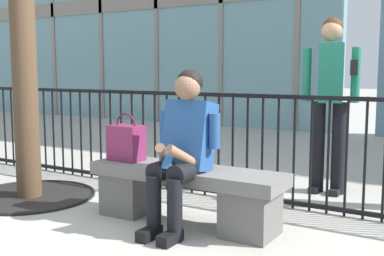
# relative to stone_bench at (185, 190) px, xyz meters

# --- Properties ---
(ground_plane) EXTENTS (60.00, 60.00, 0.00)m
(ground_plane) POSITION_rel_stone_bench_xyz_m (0.00, 0.00, -0.27)
(ground_plane) COLOR #B2ADA3
(stone_bench) EXTENTS (1.60, 0.44, 0.45)m
(stone_bench) POSITION_rel_stone_bench_xyz_m (0.00, 0.00, 0.00)
(stone_bench) COLOR slate
(stone_bench) RESTS_ON ground
(seated_person_with_phone) EXTENTS (0.52, 0.66, 1.21)m
(seated_person_with_phone) POSITION_rel_stone_bench_xyz_m (0.06, -0.13, 0.38)
(seated_person_with_phone) COLOR black
(seated_person_with_phone) RESTS_ON ground
(handbag_on_bench) EXTENTS (0.28, 0.19, 0.40)m
(handbag_on_bench) POSITION_rel_stone_bench_xyz_m (-0.58, -0.01, 0.33)
(handbag_on_bench) COLOR #7A234C
(handbag_on_bench) RESTS_ON stone_bench
(bystander_further_back) EXTENTS (0.55, 0.43, 1.71)m
(bystander_further_back) POSITION_rel_stone_bench_xyz_m (0.69, 1.55, 0.73)
(bystander_further_back) COLOR black
(bystander_further_back) RESTS_ON ground
(plaza_railing) EXTENTS (8.59, 0.04, 1.00)m
(plaza_railing) POSITION_rel_stone_bench_xyz_m (0.00, 0.83, 0.23)
(plaza_railing) COLOR black
(plaza_railing) RESTS_ON ground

